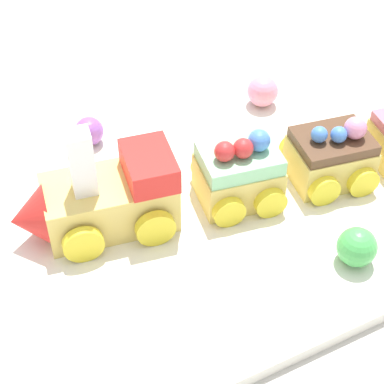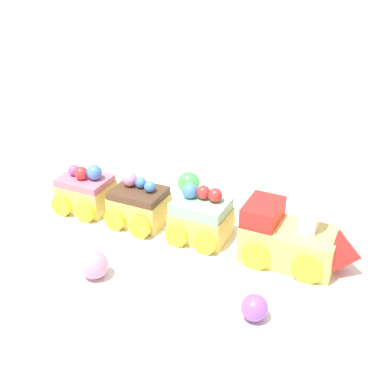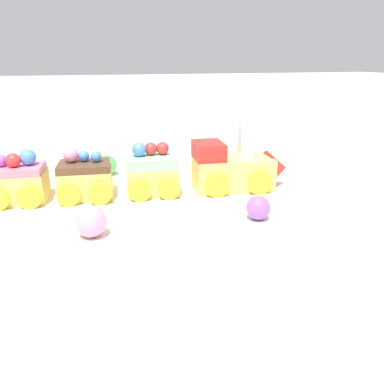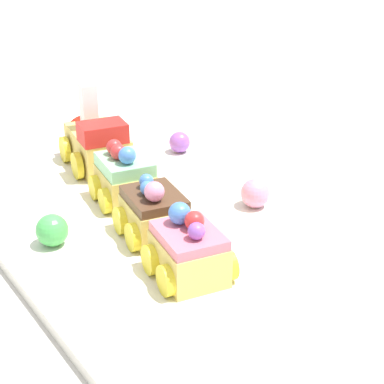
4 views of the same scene
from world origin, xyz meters
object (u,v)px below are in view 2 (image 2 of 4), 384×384
Objects in this scene: cake_car_strawberry at (86,192)px; cake_car_mint at (201,218)px; cake_train_locomotive at (297,241)px; gumball_pink at (94,265)px; gumball_purple at (254,308)px; gumball_green at (189,183)px; cake_car_chocolate at (139,205)px.

cake_car_mint is at bearing 0.14° from cake_car_strawberry.
gumball_pink is (-0.21, -0.09, -0.01)m from cake_train_locomotive.
gumball_pink is at bearing 173.79° from gumball_purple.
gumball_green is (-0.05, 0.10, -0.01)m from cake_car_mint.
gumball_green is at bearing 123.02° from cake_car_mint.
cake_train_locomotive is at bearing 75.06° from gumball_purple.
cake_car_strawberry is at bearing -146.82° from gumball_green.
cake_car_mint is (-0.12, 0.02, -0.00)m from cake_train_locomotive.
cake_car_mint reaches higher than cake_car_strawberry.
cake_train_locomotive is at bearing -0.17° from cake_car_mint.
gumball_pink is (0.07, -0.13, -0.01)m from cake_car_strawberry.
cake_car_chocolate is 0.10m from gumball_green.
cake_train_locomotive reaches higher than cake_car_chocolate.
cake_car_chocolate is 0.22m from gumball_purple.
cake_car_mint is 0.09m from cake_car_chocolate.
gumball_pink is at bearing -120.36° from cake_car_mint.
gumball_purple is (0.25, -0.15, -0.01)m from cake_car_strawberry.
gumball_purple is (0.17, -0.14, -0.01)m from cake_car_chocolate.
cake_car_mint reaches higher than cake_car_chocolate.
gumball_green is (0.04, 0.09, -0.01)m from cake_car_chocolate.
cake_car_chocolate is at bearing -179.99° from cake_car_mint.
gumball_purple is 0.18m from gumball_pink.
cake_train_locomotive reaches higher than cake_car_mint.
cake_car_mint reaches higher than gumball_green.
cake_train_locomotive is 4.39× the size of gumball_pink.
cake_car_mint is at bearing -66.47° from gumball_green.
gumball_green is at bearing 119.88° from gumball_purple.
cake_car_chocolate and cake_car_strawberry have the same top height.
cake_train_locomotive is at bearing -37.50° from gumball_green.
gumball_pink is at bearing -51.87° from cake_car_strawberry.
cake_car_chocolate is at bearing 0.28° from cake_car_strawberry.
gumball_pink is (-0.01, -0.12, -0.01)m from cake_car_chocolate.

